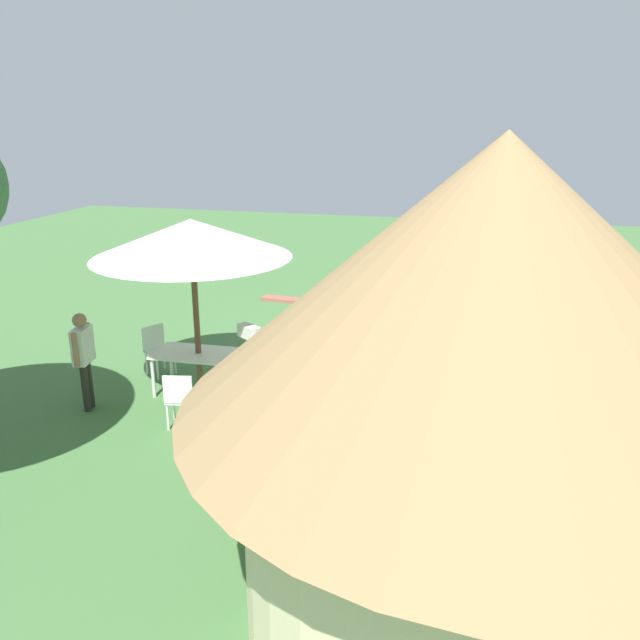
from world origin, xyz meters
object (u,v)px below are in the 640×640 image
object	(u,v)px
standing_watcher	(519,303)
zebra_by_umbrella	(506,344)
patio_dining_table	(199,357)
guest_beside_umbrella	(83,353)
thatched_hut	(488,377)
zebra_toward_hut	(291,373)
patio_chair_east_end	(273,357)
shade_umbrella	(191,239)
zebra_nearest_camera	(399,290)
patio_chair_west_end	(157,347)
patio_chair_near_hut	(180,396)

from	to	relation	value
standing_watcher	zebra_by_umbrella	world-z (taller)	standing_watcher
patio_dining_table	guest_beside_umbrella	world-z (taller)	guest_beside_umbrella
thatched_hut	zebra_toward_hut	bearing A→B (deg)	-49.31
patio_chair_east_end	shade_umbrella	bearing A→B (deg)	90.00
zebra_nearest_camera	standing_watcher	bearing A→B (deg)	25.30
patio_chair_west_end	zebra_nearest_camera	xyz separation A→B (m)	(-3.98, -3.52, 0.42)
patio_chair_near_hut	standing_watcher	distance (m)	7.05
thatched_hut	patio_chair_east_end	bearing A→B (deg)	-53.97
standing_watcher	guest_beside_umbrella	bearing A→B (deg)	81.94
patio_dining_table	patio_chair_west_end	world-z (taller)	patio_chair_west_end
thatched_hut	guest_beside_umbrella	bearing A→B (deg)	-27.26
patio_chair_west_end	guest_beside_umbrella	world-z (taller)	guest_beside_umbrella
thatched_hut	shade_umbrella	xyz separation A→B (m)	(4.66, -4.21, 0.19)
patio_dining_table	patio_chair_west_end	size ratio (longest dim) A/B	1.71
shade_umbrella	guest_beside_umbrella	size ratio (longest dim) A/B	1.98
standing_watcher	zebra_by_umbrella	distance (m)	2.55
patio_chair_east_end	patio_chair_west_end	bearing A→B (deg)	59.73
standing_watcher	zebra_nearest_camera	distance (m)	2.56
patio_chair_near_hut	zebra_nearest_camera	size ratio (longest dim) A/B	0.50
shade_umbrella	zebra_nearest_camera	distance (m)	5.34
patio_dining_table	patio_chair_near_hut	bearing A→B (deg)	101.71
patio_chair_near_hut	standing_watcher	size ratio (longest dim) A/B	0.55
patio_chair_west_end	zebra_toward_hut	bearing A→B (deg)	90.20
standing_watcher	zebra_toward_hut	world-z (taller)	standing_watcher
zebra_toward_hut	standing_watcher	bearing A→B (deg)	-0.88
patio_chair_west_end	standing_watcher	xyz separation A→B (m)	(-6.48, -2.96, 0.47)
shade_umbrella	zebra_toward_hut	bearing A→B (deg)	151.05
patio_chair_west_end	zebra_toward_hut	xyz separation A→B (m)	(-3.11, 1.73, 0.50)
zebra_by_umbrella	zebra_toward_hut	distance (m)	3.75
patio_chair_east_end	zebra_by_umbrella	size ratio (longest dim) A/B	0.41
patio_chair_west_end	zebra_nearest_camera	world-z (taller)	zebra_nearest_camera
guest_beside_umbrella	patio_chair_near_hut	bearing A→B (deg)	-107.47
patio_chair_near_hut	standing_watcher	world-z (taller)	standing_watcher
zebra_by_umbrella	patio_chair_east_end	bearing A→B (deg)	176.24
patio_chair_near_hut	standing_watcher	xyz separation A→B (m)	(-5.09, -4.86, 0.47)
patio_dining_table	zebra_nearest_camera	world-z (taller)	zebra_nearest_camera
thatched_hut	patio_chair_west_end	size ratio (longest dim) A/B	5.83
standing_watcher	thatched_hut	bearing A→B (deg)	132.83
shade_umbrella	standing_watcher	distance (m)	6.67
patio_chair_west_end	standing_watcher	bearing A→B (deg)	143.77
patio_chair_near_hut	zebra_toward_hut	distance (m)	1.79
thatched_hut	zebra_nearest_camera	xyz separation A→B (m)	(1.81, -8.37, -1.57)
patio_chair_east_end	zebra_toward_hut	xyz separation A→B (m)	(-0.87, 1.77, 0.50)
zebra_nearest_camera	patio_dining_table	bearing A→B (deg)	-86.47
shade_umbrella	zebra_by_umbrella	world-z (taller)	shade_umbrella
standing_watcher	patio_chair_west_end	bearing A→B (deg)	72.43
zebra_by_umbrella	zebra_toward_hut	bearing A→B (deg)	-154.32
patio_chair_east_end	zebra_toward_hut	distance (m)	2.03
thatched_hut	patio_dining_table	bearing A→B (deg)	-42.11
shade_umbrella	standing_watcher	size ratio (longest dim) A/B	1.97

